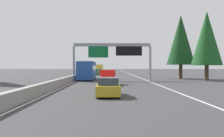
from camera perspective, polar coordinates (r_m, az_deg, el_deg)
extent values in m
plane|color=#38383A|center=(61.59, -5.61, -1.69)|extent=(320.00, 320.00, 0.00)
cube|color=gray|center=(81.53, -4.59, -0.83)|extent=(180.00, 0.56, 0.90)
cube|color=silver|center=(71.61, 4.33, -1.37)|extent=(160.00, 0.16, 0.01)
cube|color=silver|center=(71.53, -4.71, -1.38)|extent=(160.00, 0.16, 0.01)
cylinder|color=gray|center=(44.40, -7.96, 1.03)|extent=(0.36, 0.36, 5.53)
cylinder|color=gray|center=(44.53, 7.96, 1.03)|extent=(0.36, 0.36, 5.53)
cube|color=gray|center=(44.17, 0.01, 4.95)|extent=(0.50, 12.32, 0.50)
cube|color=#0C602D|center=(43.98, -2.88, 3.54)|extent=(0.12, 3.20, 1.90)
cube|color=black|center=(44.06, 3.55, 3.66)|extent=(0.16, 4.20, 1.50)
cube|color=#AD931E|center=(21.48, -0.77, -4.37)|extent=(4.40, 1.80, 0.76)
cube|color=#2D3847|center=(21.21, -0.77, -2.64)|extent=(2.46, 1.51, 0.56)
cylinder|color=black|center=(22.91, -2.74, -4.59)|extent=(0.64, 0.22, 0.64)
cylinder|color=black|center=(22.91, 1.22, -4.59)|extent=(0.64, 0.22, 0.64)
cylinder|color=black|center=(20.11, -3.05, -5.30)|extent=(0.64, 0.22, 0.64)
cylinder|color=black|center=(20.11, 1.47, -5.30)|extent=(0.64, 0.22, 0.64)
cube|color=red|center=(34.06, -0.89, -2.43)|extent=(5.60, 2.00, 0.70)
cube|color=red|center=(35.04, -0.88, -1.04)|extent=(2.24, 1.84, 0.90)
cube|color=#2D3847|center=(35.04, -0.88, -0.89)|extent=(2.02, 1.92, 0.41)
cylinder|color=black|center=(35.94, -2.24, -2.61)|extent=(0.80, 0.28, 0.80)
cylinder|color=black|center=(35.93, 0.50, -2.61)|extent=(0.80, 0.28, 0.80)
cylinder|color=black|center=(32.25, -2.43, -2.97)|extent=(0.80, 0.28, 0.80)
cylinder|color=black|center=(32.24, 0.63, -2.97)|extent=(0.80, 0.28, 0.80)
cube|color=red|center=(79.85, -3.24, -0.80)|extent=(4.40, 1.80, 0.76)
cube|color=#2D3847|center=(79.62, -3.25, -0.33)|extent=(2.46, 1.51, 0.56)
cylinder|color=black|center=(81.30, -3.75, -0.93)|extent=(0.64, 0.22, 0.64)
cylinder|color=black|center=(81.23, -2.64, -0.93)|extent=(0.64, 0.22, 0.64)
cylinder|color=black|center=(78.49, -3.87, -0.98)|extent=(0.64, 0.22, 0.64)
cylinder|color=black|center=(78.41, -2.71, -0.98)|extent=(0.64, 0.22, 0.64)
cube|color=maroon|center=(97.06, -2.84, -0.57)|extent=(4.40, 1.80, 0.76)
cube|color=#2D3847|center=(96.83, -2.85, -0.18)|extent=(2.46, 1.51, 0.56)
cylinder|color=black|center=(98.51, -3.27, -0.68)|extent=(0.64, 0.22, 0.64)
cylinder|color=black|center=(98.45, -2.35, -0.68)|extent=(0.64, 0.22, 0.64)
cylinder|color=black|center=(95.70, -3.35, -0.71)|extent=(0.64, 0.22, 0.64)
cylinder|color=black|center=(95.63, -2.40, -0.71)|extent=(0.64, 0.22, 0.64)
cube|color=#1E4793|center=(47.27, -5.20, -0.35)|extent=(11.50, 2.50, 2.90)
cube|color=#2D3847|center=(47.27, -5.20, 0.09)|extent=(11.04, 2.55, 0.84)
cylinder|color=black|center=(51.41, -6.06, -1.56)|extent=(1.00, 0.30, 1.00)
cylinder|color=black|center=(51.24, -3.61, -1.57)|extent=(1.00, 0.30, 1.00)
cylinder|color=black|center=(43.41, -7.07, -1.94)|extent=(1.00, 0.30, 1.00)
cylinder|color=black|center=(43.21, -4.17, -1.95)|extent=(1.00, 0.30, 1.00)
cube|color=gold|center=(108.18, -2.58, 0.16)|extent=(6.12, 2.40, 2.50)
cube|color=silver|center=(112.43, -2.51, 0.02)|extent=(2.38, 2.30, 1.90)
cylinder|color=black|center=(112.32, -3.05, -0.47)|extent=(0.90, 0.28, 0.90)
cylinder|color=black|center=(112.24, -1.97, -0.47)|extent=(0.90, 0.28, 0.90)
cylinder|color=black|center=(106.54, -3.18, -0.52)|extent=(0.90, 0.28, 0.90)
cylinder|color=black|center=(106.47, -2.04, -0.52)|extent=(0.90, 0.28, 0.90)
cube|color=#2D6B38|center=(73.21, -3.55, -0.58)|extent=(5.00, 1.95, 1.44)
cube|color=#2D3847|center=(70.91, -3.65, -0.41)|extent=(0.08, 1.48, 0.56)
cylinder|color=black|center=(74.97, -4.13, -1.03)|extent=(0.70, 0.24, 0.70)
cylinder|color=black|center=(74.89, -2.83, -1.03)|extent=(0.70, 0.24, 0.70)
cylinder|color=black|center=(71.58, -4.30, -1.10)|extent=(0.70, 0.24, 0.70)
cylinder|color=black|center=(71.49, -2.94, -1.10)|extent=(0.70, 0.24, 0.70)
cylinder|color=#4C3823|center=(46.89, 19.12, -0.88)|extent=(0.63, 0.63, 2.48)
cone|color=#194C1E|center=(47.09, 19.14, 5.98)|extent=(4.96, 4.96, 8.79)
cylinder|color=#4C3823|center=(52.88, 14.12, -0.64)|extent=(0.65, 0.65, 2.63)
cone|color=#143D19|center=(53.10, 14.13, 5.82)|extent=(5.25, 5.25, 9.32)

